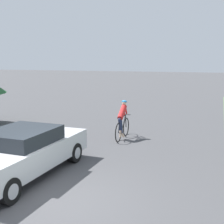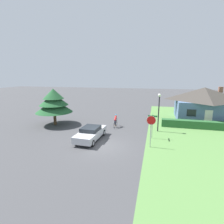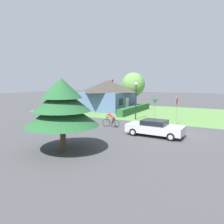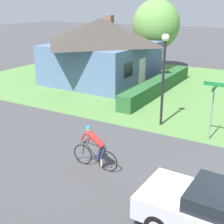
{
  "view_description": "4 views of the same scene",
  "coord_description": "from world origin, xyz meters",
  "px_view_note": "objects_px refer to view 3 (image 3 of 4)",
  "views": [
    {
      "loc": [
        3.63,
        -5.84,
        3.22
      ],
      "look_at": [
        -0.22,
        5.14,
        1.22
      ],
      "focal_mm": 50.0,
      "sensor_mm": 36.0,
      "label": 1
    },
    {
      "loc": [
        4.56,
        -14.22,
        6.29
      ],
      "look_at": [
        -0.5,
        5.96,
        1.86
      ],
      "focal_mm": 28.0,
      "sensor_mm": 36.0,
      "label": 2
    },
    {
      "loc": [
        -18.23,
        -4.05,
        4.39
      ],
      "look_at": [
        0.89,
        6.35,
        1.33
      ],
      "focal_mm": 35.0,
      "sensor_mm": 36.0,
      "label": 3
    },
    {
      "loc": [
        -8.33,
        0.44,
        5.59
      ],
      "look_at": [
        1.25,
        6.01,
        1.69
      ],
      "focal_mm": 50.0,
      "sensor_mm": 36.0,
      "label": 4
    }
  ],
  "objects_px": {
    "sedan_left_lane": "(155,128)",
    "deciduous_tree_right": "(133,85)",
    "conifer_tall_near": "(62,105)",
    "cottage_house": "(108,94)",
    "cyclist": "(111,119)",
    "street_lamp": "(136,94)",
    "street_name_sign": "(155,106)",
    "stop_sign": "(177,104)"
  },
  "relations": [
    {
      "from": "stop_sign",
      "to": "street_lamp",
      "type": "height_order",
      "value": "street_lamp"
    },
    {
      "from": "cottage_house",
      "to": "street_lamp",
      "type": "relative_size",
      "value": 1.8
    },
    {
      "from": "street_lamp",
      "to": "street_name_sign",
      "type": "height_order",
      "value": "street_lamp"
    },
    {
      "from": "street_lamp",
      "to": "deciduous_tree_right",
      "type": "bearing_deg",
      "value": 24.32
    },
    {
      "from": "conifer_tall_near",
      "to": "cottage_house",
      "type": "bearing_deg",
      "value": 21.53
    },
    {
      "from": "stop_sign",
      "to": "street_lamp",
      "type": "xyz_separation_m",
      "value": [
        0.68,
        4.75,
        0.89
      ]
    },
    {
      "from": "sedan_left_lane",
      "to": "cyclist",
      "type": "distance_m",
      "value": 4.99
    },
    {
      "from": "cottage_house",
      "to": "stop_sign",
      "type": "xyz_separation_m",
      "value": [
        -6.89,
        -11.94,
        -0.33
      ]
    },
    {
      "from": "sedan_left_lane",
      "to": "street_name_sign",
      "type": "height_order",
      "value": "street_name_sign"
    },
    {
      "from": "cyclist",
      "to": "deciduous_tree_right",
      "type": "distance_m",
      "value": 17.97
    },
    {
      "from": "conifer_tall_near",
      "to": "street_name_sign",
      "type": "bearing_deg",
      "value": -9.8
    },
    {
      "from": "stop_sign",
      "to": "conifer_tall_near",
      "type": "bearing_deg",
      "value": -20.6
    },
    {
      "from": "stop_sign",
      "to": "deciduous_tree_right",
      "type": "height_order",
      "value": "deciduous_tree_right"
    },
    {
      "from": "cottage_house",
      "to": "street_lamp",
      "type": "height_order",
      "value": "cottage_house"
    },
    {
      "from": "cyclist",
      "to": "deciduous_tree_right",
      "type": "xyz_separation_m",
      "value": [
        17.0,
        4.93,
        3.08
      ]
    },
    {
      "from": "cottage_house",
      "to": "cyclist",
      "type": "xyz_separation_m",
      "value": [
        -11.25,
        -6.71,
        -1.64
      ]
    },
    {
      "from": "sedan_left_lane",
      "to": "cyclist",
      "type": "relative_size",
      "value": 2.5
    },
    {
      "from": "sedan_left_lane",
      "to": "street_name_sign",
      "type": "xyz_separation_m",
      "value": [
        5.85,
        1.87,
        1.1
      ]
    },
    {
      "from": "cottage_house",
      "to": "conifer_tall_near",
      "type": "distance_m",
      "value": 20.49
    },
    {
      "from": "cottage_house",
      "to": "street_name_sign",
      "type": "distance_m",
      "value": 11.81
    },
    {
      "from": "sedan_left_lane",
      "to": "deciduous_tree_right",
      "type": "distance_m",
      "value": 21.05
    },
    {
      "from": "sedan_left_lane",
      "to": "deciduous_tree_right",
      "type": "relative_size",
      "value": 0.77
    },
    {
      "from": "cottage_house",
      "to": "sedan_left_lane",
      "type": "relative_size",
      "value": 1.72
    },
    {
      "from": "cyclist",
      "to": "conifer_tall_near",
      "type": "bearing_deg",
      "value": 95.67
    },
    {
      "from": "sedan_left_lane",
      "to": "cyclist",
      "type": "xyz_separation_m",
      "value": [
        1.4,
        4.79,
        0.07
      ]
    },
    {
      "from": "cottage_house",
      "to": "conifer_tall_near",
      "type": "height_order",
      "value": "cottage_house"
    },
    {
      "from": "street_name_sign",
      "to": "stop_sign",
      "type": "bearing_deg",
      "value": -92.12
    },
    {
      "from": "street_name_sign",
      "to": "deciduous_tree_right",
      "type": "relative_size",
      "value": 0.43
    },
    {
      "from": "cyclist",
      "to": "conifer_tall_near",
      "type": "relative_size",
      "value": 0.4
    },
    {
      "from": "street_name_sign",
      "to": "conifer_tall_near",
      "type": "relative_size",
      "value": 0.55
    },
    {
      "from": "cottage_house",
      "to": "deciduous_tree_right",
      "type": "height_order",
      "value": "deciduous_tree_right"
    },
    {
      "from": "street_name_sign",
      "to": "conifer_tall_near",
      "type": "xyz_separation_m",
      "value": [
        -12.26,
        2.12,
        1.14
      ]
    },
    {
      "from": "cottage_house",
      "to": "cyclist",
      "type": "relative_size",
      "value": 4.31
    },
    {
      "from": "street_lamp",
      "to": "conifer_tall_near",
      "type": "height_order",
      "value": "conifer_tall_near"
    },
    {
      "from": "cyclist",
      "to": "street_lamp",
      "type": "bearing_deg",
      "value": -95.7
    },
    {
      "from": "cyclist",
      "to": "stop_sign",
      "type": "distance_m",
      "value": 6.94
    },
    {
      "from": "conifer_tall_near",
      "to": "deciduous_tree_right",
      "type": "bearing_deg",
      "value": 13.02
    },
    {
      "from": "cyclist",
      "to": "conifer_tall_near",
      "type": "distance_m",
      "value": 8.15
    },
    {
      "from": "street_lamp",
      "to": "conifer_tall_near",
      "type": "bearing_deg",
      "value": -178.54
    },
    {
      "from": "street_lamp",
      "to": "conifer_tall_near",
      "type": "distance_m",
      "value": 12.85
    },
    {
      "from": "cottage_house",
      "to": "stop_sign",
      "type": "height_order",
      "value": "cottage_house"
    },
    {
      "from": "stop_sign",
      "to": "conifer_tall_near",
      "type": "xyz_separation_m",
      "value": [
        -12.17,
        4.42,
        0.85
      ]
    }
  ]
}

